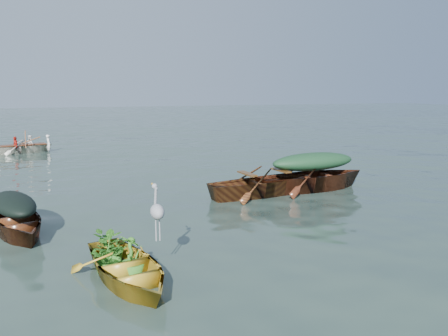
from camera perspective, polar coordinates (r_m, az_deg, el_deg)
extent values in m
plane|color=#2D3F37|center=(10.46, 3.66, -5.98)|extent=(140.00, 140.00, 0.00)
imported|color=#BB8924|center=(7.10, -12.49, -14.26)|extent=(1.93, 3.27, 0.82)
imported|color=#543013|center=(10.07, -25.49, -7.64)|extent=(2.30, 3.88, 0.91)
imported|color=#572614|center=(13.13, 11.45, -2.83)|extent=(4.93, 1.72, 1.17)
imported|color=brown|center=(12.30, 5.22, -3.55)|extent=(4.68, 1.89, 1.07)
imported|color=white|center=(22.50, -24.68, 1.81)|extent=(3.75, 1.87, 0.82)
ellipsoid|color=black|center=(9.90, -25.77, -4.02)|extent=(1.27, 2.13, 0.40)
ellipsoid|color=#193E20|center=(12.97, 11.59, 0.81)|extent=(2.71, 0.95, 0.52)
imported|color=#216F1D|center=(7.34, -14.01, -7.56)|extent=(0.87, 1.03, 0.60)
imported|color=silver|center=(22.41, -24.83, 3.80)|extent=(2.67, 1.52, 0.76)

